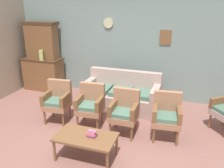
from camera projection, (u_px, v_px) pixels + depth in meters
The scene contains 12 objects.
ground_plane at pixel (93, 146), 4.23m from camera, with size 7.68×7.68×0.00m, color #84564C.
wall_back_with_decor at pixel (130, 47), 6.12m from camera, with size 6.40×0.09×2.70m.
side_cabinet at pixel (44, 74), 6.82m from camera, with size 1.16×0.55×0.93m.
cabinet_upper_hutch at pixel (42, 40), 6.56m from camera, with size 0.99×0.38×1.03m.
vase_on_cabinet at pixel (41, 55), 6.43m from camera, with size 0.13×0.13×0.28m, color #B7BE67.
floral_couch at pixel (122, 96), 5.61m from camera, with size 1.80×0.81×0.90m.
armchair_row_middle at pixel (58, 99), 4.98m from camera, with size 0.56×0.54×0.90m.
armchair_by_doorway at pixel (91, 104), 4.78m from camera, with size 0.56×0.53×0.90m.
armchair_near_couch_end at pixel (124, 110), 4.49m from camera, with size 0.52×0.49×0.90m.
armchair_near_cabinet at pixel (167, 114), 4.33m from camera, with size 0.57×0.54×0.90m.
coffee_table at pixel (86, 138), 3.79m from camera, with size 1.00×0.56×0.42m.
book_stack_on_table at pixel (92, 133), 3.75m from camera, with size 0.17×0.11×0.11m.
Camera 1 is at (1.46, -3.30, 2.51)m, focal length 37.04 mm.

